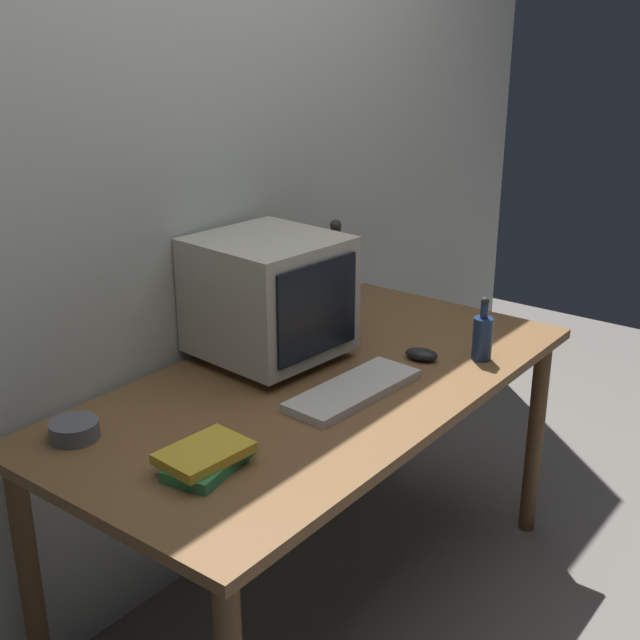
{
  "coord_description": "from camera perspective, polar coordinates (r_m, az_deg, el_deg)",
  "views": [
    {
      "loc": [
        -1.69,
        -1.29,
        1.72
      ],
      "look_at": [
        0.0,
        0.0,
        0.93
      ],
      "focal_mm": 46.63,
      "sensor_mm": 36.0,
      "label": 1
    }
  ],
  "objects": [
    {
      "name": "bottle_short",
      "position": [
        2.49,
        11.09,
        -1.1
      ],
      "size": [
        0.06,
        0.06,
        0.2
      ],
      "color": "navy",
      "rests_on": "desk"
    },
    {
      "name": "keyboard",
      "position": [
        2.25,
        2.31,
        -4.83
      ],
      "size": [
        0.43,
        0.18,
        0.02
      ],
      "primitive_type": "cube",
      "rotation": [
        0.0,
        0.0,
        -0.07
      ],
      "color": "beige",
      "rests_on": "desk"
    },
    {
      "name": "cd_spindle",
      "position": [
        2.11,
        -16.51,
        -7.25
      ],
      "size": [
        0.12,
        0.12,
        0.04
      ],
      "primitive_type": "cylinder",
      "color": "#595B66",
      "rests_on": "desk"
    },
    {
      "name": "crt_monitor",
      "position": [
        2.42,
        -3.51,
        1.59
      ],
      "size": [
        0.41,
        0.42,
        0.37
      ],
      "color": "#B2AD9E",
      "rests_on": "desk"
    },
    {
      "name": "computer_mouse",
      "position": [
        2.48,
        6.98,
        -2.35
      ],
      "size": [
        0.08,
        0.11,
        0.04
      ],
      "primitive_type": "ellipsoid",
      "rotation": [
        0.0,
        0.0,
        0.19
      ],
      "color": "black",
      "rests_on": "desk"
    },
    {
      "name": "desk",
      "position": [
        2.37,
        -0.0,
        -6.0
      ],
      "size": [
        1.63,
        0.81,
        0.75
      ],
      "color": "brown",
      "rests_on": "ground"
    },
    {
      "name": "ground_plane",
      "position": [
        2.73,
        -0.0,
        -18.63
      ],
      "size": [
        6.0,
        6.0,
        0.0
      ],
      "primitive_type": "plane",
      "color": "slate"
    },
    {
      "name": "book_stack",
      "position": [
        1.91,
        -7.78,
        -9.35
      ],
      "size": [
        0.23,
        0.16,
        0.05
      ],
      "color": "#33894C",
      "rests_on": "desk"
    },
    {
      "name": "back_wall",
      "position": [
        2.48,
        -8.71,
        9.21
      ],
      "size": [
        4.0,
        0.08,
        2.5
      ],
      "primitive_type": "cube",
      "color": "beige",
      "rests_on": "ground"
    },
    {
      "name": "bottle_tall",
      "position": [
        2.67,
        1.05,
        2.17
      ],
      "size": [
        0.09,
        0.09,
        0.36
      ],
      "color": "#472314",
      "rests_on": "desk"
    }
  ]
}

